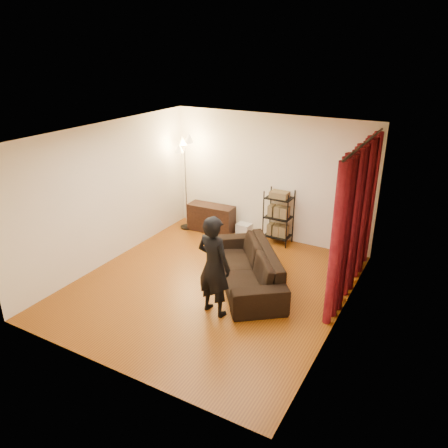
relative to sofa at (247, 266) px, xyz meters
The scene contains 14 objects.
floor 0.74m from the sofa, 143.58° to the right, with size 5.00×5.00×0.00m, color brown.
ceiling 2.45m from the sofa, 143.58° to the right, with size 5.00×5.00×0.00m, color white.
wall_back 2.40m from the sofa, 103.94° to the left, with size 5.00×5.00×0.00m, color #F1E5CC.
wall_front 3.10m from the sofa, 100.29° to the right, with size 5.00×5.00×0.00m, color #F1E5CC.
wall_left 2.98m from the sofa, behind, with size 5.00×5.00×0.00m, color #F1E5CC.
wall_right 2.04m from the sofa, 12.64° to the right, with size 5.00×5.00×0.00m, color #F1E5CC.
curtain_rod 2.86m from the sofa, 24.42° to the left, with size 0.04×0.04×2.65m, color black.
curtain 2.00m from the sofa, 24.69° to the left, with size 0.22×2.65×2.55m, color maroon, non-canonical shape.
sofa is the anchor object (origin of this frame).
person 1.18m from the sofa, 93.11° to the right, with size 0.60×0.40×1.65m, color black.
media_cabinet 2.49m from the sofa, 135.45° to the left, with size 1.07×0.40×0.62m, color black.
storage_boxes 2.20m from the sofa, 118.42° to the left, with size 0.31×0.25×0.26m, color silver, non-canonical shape.
wire_shelf 1.92m from the sofa, 96.09° to the left, with size 0.54×0.38×1.18m, color black, non-canonical shape.
floor_lamp 2.96m from the sofa, 145.44° to the left, with size 0.38×0.38×2.12m, color silver, non-canonical shape.
Camera 1 is at (3.50, -5.81, 3.99)m, focal length 35.00 mm.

